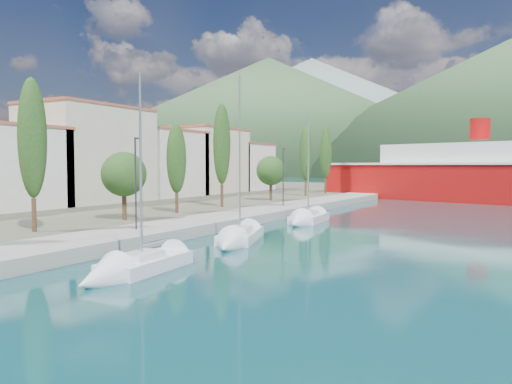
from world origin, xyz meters
The scene contains 9 objects.
ground centered at (0.00, 120.00, 0.00)m, with size 1400.00×1400.00×0.00m, color #0F4046.
quay centered at (-9.00, 26.00, 0.40)m, with size 5.00×88.00×0.80m, color gray.
land_strip centered at (-47.00, 36.00, 0.35)m, with size 70.00×148.00×0.70m, color #565644.
town_buildings centered at (-32.00, 36.91, 5.57)m, with size 9.20×69.20×11.30m.
tree_row centered at (-14.51, 31.58, 5.86)m, with size 3.61×61.81×10.77m.
lamp_posts centered at (-9.00, 14.32, 4.08)m, with size 0.15×43.74×6.06m.
sailboat_near centered at (-2.09, 5.51, 0.28)m, with size 2.75×7.22×10.14m.
sailboat_mid centered at (-2.55, 15.80, 0.29)m, with size 4.66×8.39×11.70m.
sailboat_far centered at (-3.28, 28.27, 0.30)m, with size 3.06×7.42×10.61m.
Camera 1 is at (13.81, -10.88, 4.99)m, focal length 35.00 mm.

